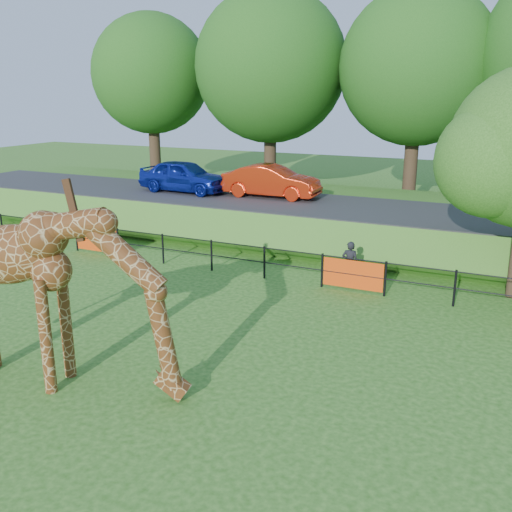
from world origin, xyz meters
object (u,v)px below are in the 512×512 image
at_px(car_blue, 184,176).
at_px(giraffe, 60,298).
at_px(visitor, 350,263).
at_px(car_red, 271,181).

bearing_deg(car_blue, giraffe, -154.29).
relative_size(giraffe, visitor, 3.82).
bearing_deg(giraffe, visitor, 58.10).
height_order(car_blue, visitor, car_blue).
distance_m(car_blue, car_red, 4.26).
height_order(giraffe, car_red, giraffe).
bearing_deg(car_blue, car_red, -80.32).
distance_m(giraffe, car_red, 15.08).
relative_size(car_blue, visitor, 3.06).
bearing_deg(visitor, car_red, -55.48).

